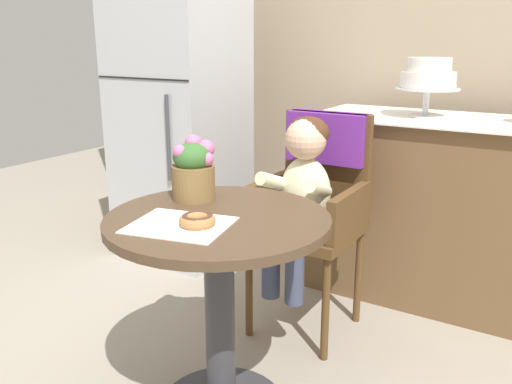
{
  "coord_description": "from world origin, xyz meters",
  "views": [
    {
      "loc": [
        0.93,
        -1.29,
        1.26
      ],
      "look_at": [
        0.05,
        0.15,
        0.77
      ],
      "focal_mm": 37.15,
      "sensor_mm": 36.0,
      "label": 1
    }
  ],
  "objects_px": {
    "wicker_chair": "(317,187)",
    "seated_child": "(302,186)",
    "donut_front": "(197,220)",
    "refrigerator": "(180,113)",
    "cafe_table": "(219,277)",
    "flower_vase": "(193,169)",
    "tiered_cake_stand": "(428,78)"
  },
  "relations": [
    {
      "from": "seated_child",
      "to": "tiered_cake_stand",
      "type": "distance_m",
      "value": 0.87
    },
    {
      "from": "wicker_chair",
      "to": "seated_child",
      "type": "height_order",
      "value": "seated_child"
    },
    {
      "from": "cafe_table",
      "to": "flower_vase",
      "type": "bearing_deg",
      "value": 148.32
    },
    {
      "from": "wicker_chair",
      "to": "seated_child",
      "type": "relative_size",
      "value": 1.31
    },
    {
      "from": "seated_child",
      "to": "donut_front",
      "type": "distance_m",
      "value": 0.71
    },
    {
      "from": "cafe_table",
      "to": "seated_child",
      "type": "distance_m",
      "value": 0.61
    },
    {
      "from": "cafe_table",
      "to": "tiered_cake_stand",
      "type": "height_order",
      "value": "tiered_cake_stand"
    },
    {
      "from": "seated_child",
      "to": "tiered_cake_stand",
      "type": "height_order",
      "value": "tiered_cake_stand"
    },
    {
      "from": "cafe_table",
      "to": "flower_vase",
      "type": "xyz_separation_m",
      "value": [
        -0.18,
        0.11,
        0.32
      ]
    },
    {
      "from": "wicker_chair",
      "to": "donut_front",
      "type": "distance_m",
      "value": 0.86
    },
    {
      "from": "cafe_table",
      "to": "wicker_chair",
      "type": "xyz_separation_m",
      "value": [
        0.0,
        0.75,
        0.13
      ]
    },
    {
      "from": "donut_front",
      "to": "seated_child",
      "type": "bearing_deg",
      "value": 90.45
    },
    {
      "from": "cafe_table",
      "to": "tiered_cake_stand",
      "type": "xyz_separation_m",
      "value": [
        0.3,
        1.3,
        0.58
      ]
    },
    {
      "from": "wicker_chair",
      "to": "tiered_cake_stand",
      "type": "xyz_separation_m",
      "value": [
        0.3,
        0.55,
        0.45
      ]
    },
    {
      "from": "cafe_table",
      "to": "flower_vase",
      "type": "height_order",
      "value": "flower_vase"
    },
    {
      "from": "wicker_chair",
      "to": "donut_front",
      "type": "bearing_deg",
      "value": -95.19
    },
    {
      "from": "cafe_table",
      "to": "seated_child",
      "type": "xyz_separation_m",
      "value": [
        0.0,
        0.59,
        0.17
      ]
    },
    {
      "from": "cafe_table",
      "to": "donut_front",
      "type": "relative_size",
      "value": 6.52
    },
    {
      "from": "wicker_chair",
      "to": "flower_vase",
      "type": "xyz_separation_m",
      "value": [
        -0.18,
        -0.63,
        0.19
      ]
    },
    {
      "from": "seated_child",
      "to": "tiered_cake_stand",
      "type": "relative_size",
      "value": 2.42
    },
    {
      "from": "flower_vase",
      "to": "refrigerator",
      "type": "xyz_separation_m",
      "value": [
        -0.87,
        0.99,
        0.02
      ]
    },
    {
      "from": "cafe_table",
      "to": "wicker_chair",
      "type": "bearing_deg",
      "value": 89.99
    },
    {
      "from": "wicker_chair",
      "to": "tiered_cake_stand",
      "type": "relative_size",
      "value": 3.18
    },
    {
      "from": "flower_vase",
      "to": "cafe_table",
      "type": "bearing_deg",
      "value": -31.68
    },
    {
      "from": "seated_child",
      "to": "refrigerator",
      "type": "xyz_separation_m",
      "value": [
        -1.05,
        0.51,
        0.17
      ]
    },
    {
      "from": "refrigerator",
      "to": "seated_child",
      "type": "bearing_deg",
      "value": -25.9
    },
    {
      "from": "flower_vase",
      "to": "wicker_chair",
      "type": "bearing_deg",
      "value": 74.17
    },
    {
      "from": "wicker_chair",
      "to": "tiered_cake_stand",
      "type": "bearing_deg",
      "value": 56.23
    },
    {
      "from": "refrigerator",
      "to": "cafe_table",
      "type": "bearing_deg",
      "value": -46.33
    },
    {
      "from": "refrigerator",
      "to": "wicker_chair",
      "type": "bearing_deg",
      "value": -18.64
    },
    {
      "from": "donut_front",
      "to": "tiered_cake_stand",
      "type": "xyz_separation_m",
      "value": [
        0.29,
        1.41,
        0.34
      ]
    },
    {
      "from": "cafe_table",
      "to": "seated_child",
      "type": "bearing_deg",
      "value": 89.99
    }
  ]
}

